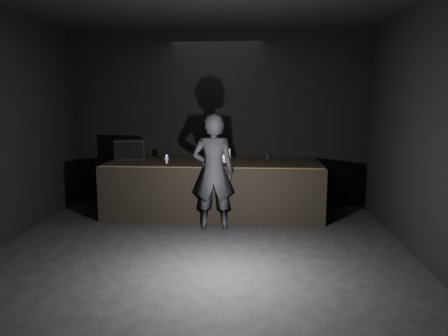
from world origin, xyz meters
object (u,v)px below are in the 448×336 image
person (213,172)px  beer_can (166,159)px  stage_riser (214,188)px  laptop (222,158)px  stage_monitor (130,149)px

person → beer_can: bearing=-40.6°
stage_riser → laptop: bearing=24.0°
stage_riser → person: size_ratio=2.08×
laptop → beer_can: 1.04m
beer_can → stage_riser: bearing=14.3°
stage_monitor → person: person is taller
stage_monitor → person: size_ratio=0.33×
laptop → beer_can: (-1.00, -0.28, 0.02)m
stage_monitor → laptop: bearing=-16.4°
stage_riser → stage_monitor: bearing=171.8°
stage_monitor → laptop: size_ratio=1.78×
person → laptop: bearing=-96.3°
beer_can → person: person is taller
stage_riser → beer_can: (-0.86, -0.22, 0.58)m
stage_monitor → beer_can: size_ratio=4.06×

